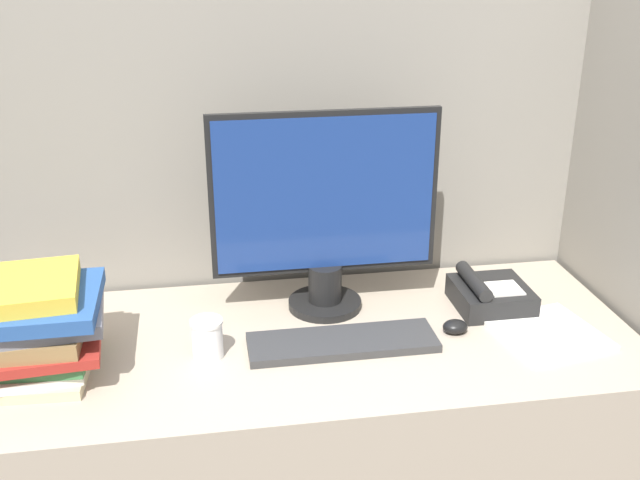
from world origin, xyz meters
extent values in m
cube|color=gray|center=(0.00, 0.72, 0.89)|extent=(2.00, 0.04, 1.77)
cube|color=gray|center=(0.84, 0.37, 0.89)|extent=(0.04, 0.74, 1.77)
cube|color=tan|center=(0.00, 0.34, 0.37)|extent=(1.60, 0.68, 0.74)
cylinder|color=black|center=(0.07, 0.49, 0.75)|extent=(0.19, 0.19, 0.02)
cylinder|color=black|center=(0.07, 0.49, 0.81)|extent=(0.09, 0.09, 0.10)
cube|color=black|center=(0.07, 0.50, 1.05)|extent=(0.57, 0.02, 0.42)
cube|color=navy|center=(0.07, 0.49, 1.05)|extent=(0.55, 0.01, 0.39)
cube|color=#333333|center=(0.07, 0.29, 0.75)|extent=(0.45, 0.14, 0.02)
ellipsoid|color=black|center=(0.36, 0.30, 0.76)|extent=(0.06, 0.05, 0.03)
cylinder|color=white|center=(-0.24, 0.29, 0.78)|extent=(0.07, 0.07, 0.09)
cylinder|color=white|center=(-0.24, 0.29, 0.83)|extent=(0.08, 0.08, 0.01)
cube|color=#C6B78C|center=(-0.60, 0.29, 0.75)|extent=(0.20, 0.28, 0.02)
cube|color=silver|center=(-0.61, 0.30, 0.77)|extent=(0.20, 0.28, 0.02)
cube|color=#38723F|center=(-0.59, 0.29, 0.80)|extent=(0.19, 0.25, 0.03)
cube|color=maroon|center=(-0.59, 0.28, 0.82)|extent=(0.24, 0.28, 0.02)
cube|color=olive|center=(-0.59, 0.30, 0.85)|extent=(0.17, 0.29, 0.04)
cube|color=slate|center=(-0.58, 0.30, 0.88)|extent=(0.26, 0.28, 0.03)
cube|color=#264C8C|center=(-0.59, 0.28, 0.92)|extent=(0.23, 0.27, 0.03)
cube|color=gold|center=(-0.61, 0.29, 0.95)|extent=(0.21, 0.24, 0.04)
cube|color=black|center=(0.49, 0.42, 0.77)|extent=(0.19, 0.19, 0.06)
cube|color=white|center=(0.52, 0.40, 0.80)|extent=(0.08, 0.09, 0.00)
cylinder|color=black|center=(0.44, 0.42, 0.82)|extent=(0.04, 0.18, 0.04)
cube|color=white|center=(0.58, 0.26, 0.75)|extent=(0.28, 0.28, 0.01)
camera|label=1|loc=(-0.23, -1.23, 1.65)|focal=42.00mm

